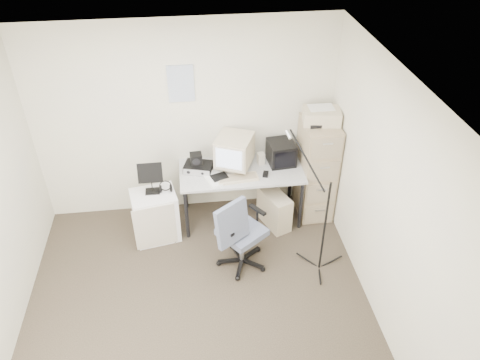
{
  "coord_description": "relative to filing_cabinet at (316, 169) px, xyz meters",
  "views": [
    {
      "loc": [
        0.02,
        -3.19,
        3.96
      ],
      "look_at": [
        0.55,
        0.95,
        0.95
      ],
      "focal_mm": 35.0,
      "sensor_mm": 36.0,
      "label": 1
    }
  ],
  "objects": [
    {
      "name": "pc_tower",
      "position": [
        -0.56,
        -0.22,
        -0.42
      ],
      "size": [
        0.39,
        0.54,
        0.46
      ],
      "primitive_type": "cube",
      "rotation": [
        0.0,
        0.0,
        0.38
      ],
      "color": "beige",
      "rests_on": "floor"
    },
    {
      "name": "wall_right",
      "position": [
        0.22,
        -1.48,
        0.6
      ],
      "size": [
        0.02,
        3.6,
        2.5
      ],
      "primitive_type": "cube",
      "color": "beige",
      "rests_on": "ground"
    },
    {
      "name": "music_stand",
      "position": [
        -2.02,
        -0.21,
        0.19
      ],
      "size": [
        0.28,
        0.16,
        0.41
      ],
      "primitive_type": "cube",
      "rotation": [
        0.0,
        0.0,
        0.03
      ],
      "color": "black",
      "rests_on": "side_cart"
    },
    {
      "name": "office_chair",
      "position": [
        -1.05,
        -0.86,
        -0.15
      ],
      "size": [
        0.81,
        0.81,
        1.0
      ],
      "primitive_type": "cube",
      "rotation": [
        0.0,
        0.0,
        0.64
      ],
      "color": "slate",
      "rests_on": "floor"
    },
    {
      "name": "mic_stand",
      "position": [
        -0.18,
        -1.04,
        0.14
      ],
      "size": [
        0.03,
        0.03,
        1.58
      ],
      "primitive_type": "cylinder",
      "rotation": [
        0.0,
        0.0,
        1.94
      ],
      "color": "black",
      "rests_on": "floor"
    },
    {
      "name": "radio_speaker",
      "position": [
        -1.49,
        0.04,
        0.24
      ],
      "size": [
        0.15,
        0.14,
        0.14
      ],
      "primitive_type": "cube",
      "rotation": [
        0.0,
        0.0,
        0.06
      ],
      "color": "black",
      "rests_on": "radio_receiver"
    },
    {
      "name": "papers",
      "position": [
        -1.27,
        -0.17,
        0.09
      ],
      "size": [
        0.33,
        0.38,
        0.02
      ],
      "primitive_type": "cube",
      "rotation": [
        0.0,
        0.0,
        0.33
      ],
      "color": "white",
      "rests_on": "desk"
    },
    {
      "name": "keyboard",
      "position": [
        -1.02,
        -0.21,
        0.09
      ],
      "size": [
        0.5,
        0.22,
        0.03
      ],
      "primitive_type": "cube",
      "rotation": [
        0.0,
        0.0,
        0.1
      ],
      "color": "beige",
      "rests_on": "desk"
    },
    {
      "name": "crt_tv",
      "position": [
        -0.44,
        0.09,
        0.22
      ],
      "size": [
        0.34,
        0.36,
        0.29
      ],
      "primitive_type": "cube",
      "rotation": [
        0.0,
        0.0,
        0.09
      ],
      "color": "black",
      "rests_on": "desk"
    },
    {
      "name": "filing_cabinet",
      "position": [
        0.0,
        0.0,
        0.0
      ],
      "size": [
        0.4,
        0.6,
        1.3
      ],
      "primitive_type": "cube",
      "color": "#9C9274",
      "rests_on": "floor"
    },
    {
      "name": "desk",
      "position": [
        -0.95,
        -0.03,
        -0.29
      ],
      "size": [
        1.5,
        0.7,
        0.73
      ],
      "primitive_type": "cube",
      "color": "silver",
      "rests_on": "floor"
    },
    {
      "name": "desk_speaker",
      "position": [
        -0.69,
        0.08,
        0.15
      ],
      "size": [
        0.1,
        0.1,
        0.15
      ],
      "primitive_type": "cube",
      "rotation": [
        0.0,
        0.0,
        0.26
      ],
      "color": "#BFB6A3",
      "rests_on": "desk"
    },
    {
      "name": "radio_receiver",
      "position": [
        -1.46,
        0.03,
        0.13
      ],
      "size": [
        0.38,
        0.32,
        0.09
      ],
      "primitive_type": "cube",
      "rotation": [
        0.0,
        0.0,
        -0.28
      ],
      "color": "black",
      "rests_on": "desk"
    },
    {
      "name": "headphones",
      "position": [
        -1.87,
        -0.22,
        0.04
      ],
      "size": [
        0.2,
        0.2,
        0.03
      ],
      "primitive_type": "torus",
      "rotation": [
        0.0,
        0.0,
        -0.33
      ],
      "color": "black",
      "rests_on": "side_cart"
    },
    {
      "name": "ceiling",
      "position": [
        -1.58,
        -1.48,
        1.85
      ],
      "size": [
        3.6,
        3.6,
        0.01
      ],
      "primitive_type": "cube",
      "color": "white",
      "rests_on": "ground"
    },
    {
      "name": "mouse",
      "position": [
        -0.67,
        -0.17,
        0.1
      ],
      "size": [
        0.09,
        0.12,
        0.03
      ],
      "primitive_type": "cube",
      "rotation": [
        0.0,
        0.0,
        -0.3
      ],
      "color": "black",
      "rests_on": "desk"
    },
    {
      "name": "floor",
      "position": [
        -1.58,
        -1.48,
        -0.66
      ],
      "size": [
        3.6,
        3.6,
        0.01
      ],
      "primitive_type": "cube",
      "color": "#2C251B",
      "rests_on": "ground"
    },
    {
      "name": "printer",
      "position": [
        0.0,
        0.02,
        0.73
      ],
      "size": [
        0.47,
        0.36,
        0.17
      ],
      "primitive_type": "cube",
      "rotation": [
        0.0,
        0.0,
        -0.16
      ],
      "color": "beige",
      "rests_on": "filing_cabinet"
    },
    {
      "name": "wall_calendar",
      "position": [
        -1.6,
        0.31,
        1.1
      ],
      "size": [
        0.3,
        0.02,
        0.44
      ],
      "primitive_type": "cube",
      "color": "white",
      "rests_on": "wall_back"
    },
    {
      "name": "side_cart",
      "position": [
        -2.02,
        -0.26,
        -0.33
      ],
      "size": [
        0.58,
        0.5,
        0.64
      ],
      "primitive_type": "cube",
      "rotation": [
        0.0,
        0.0,
        0.19
      ],
      "color": "white",
      "rests_on": "floor"
    },
    {
      "name": "crt_monitor",
      "position": [
        -1.03,
        0.03,
        0.3
      ],
      "size": [
        0.53,
        0.54,
        0.44
      ],
      "primitive_type": "cube",
      "rotation": [
        0.0,
        0.0,
        -0.41
      ],
      "color": "beige",
      "rests_on": "desk"
    },
    {
      "name": "wall_back",
      "position": [
        -1.58,
        0.32,
        0.6
      ],
      "size": [
        3.6,
        0.02,
        2.5
      ],
      "primitive_type": "cube",
      "color": "beige",
      "rests_on": "ground"
    }
  ]
}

